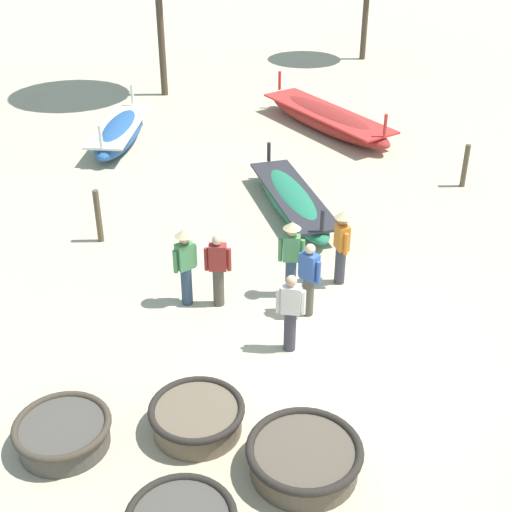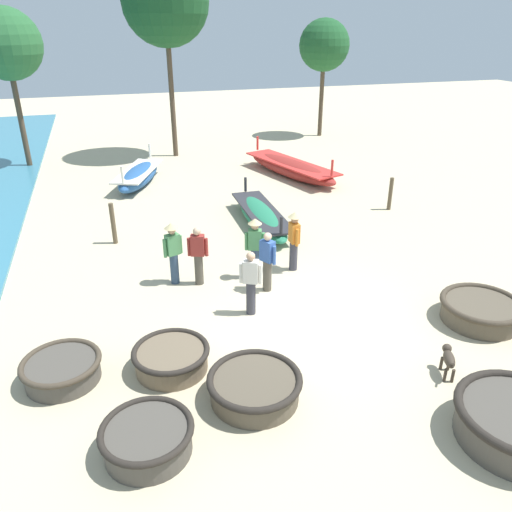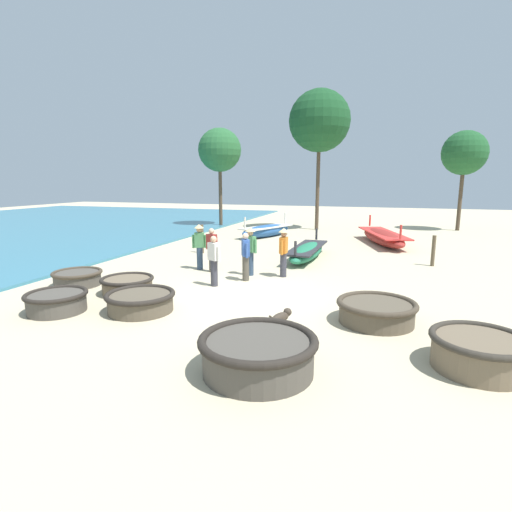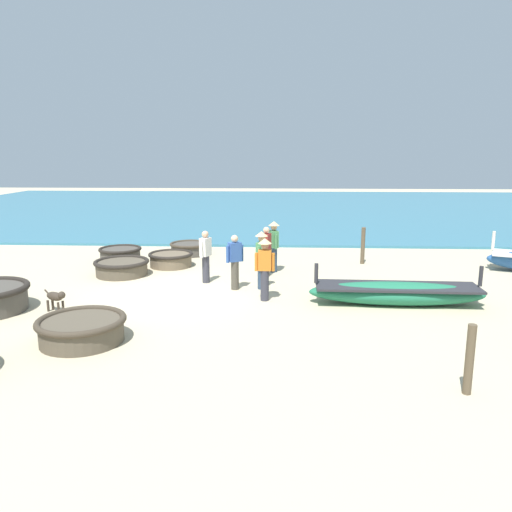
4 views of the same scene
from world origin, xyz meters
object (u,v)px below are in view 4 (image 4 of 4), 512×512
(coracle_beside_post, at_px, (190,248))
(coracle_far_left, at_px, (120,254))
(fisherman_crouching, at_px, (235,261))
(mooring_post_inland, at_px, (363,246))
(fisherman_standing_left, at_px, (274,243))
(fisherman_with_hat, at_px, (206,255))
(coracle_upturned, at_px, (82,329))
(dog, at_px, (56,297))
(long_boat_white_hull, at_px, (396,293))
(coracle_front_right, at_px, (171,259))
(coracle_weathered, at_px, (122,267))
(fisherman_standing_right, at_px, (265,265))
(fisherman_by_coracle, at_px, (262,256))
(mooring_post_mid_beach, at_px, (470,360))
(fisherman_hauling, at_px, (266,250))

(coracle_beside_post, xyz_separation_m, coracle_far_left, (1.36, -2.25, 0.02))
(fisherman_crouching, distance_m, mooring_post_inland, 5.46)
(fisherman_standing_left, bearing_deg, fisherman_crouching, -26.39)
(coracle_beside_post, height_order, coracle_far_left, coracle_far_left)
(coracle_beside_post, distance_m, fisherman_with_hat, 4.32)
(coracle_upturned, bearing_deg, dog, -143.79)
(coracle_beside_post, height_order, long_boat_white_hull, long_boat_white_hull)
(coracle_front_right, height_order, dog, dog)
(coracle_far_left, height_order, fisherman_standing_left, fisherman_standing_left)
(coracle_beside_post, bearing_deg, fisherman_crouching, 24.30)
(coracle_weathered, height_order, coracle_far_left, coracle_far_left)
(long_boat_white_hull, height_order, dog, long_boat_white_hull)
(fisherman_crouching, height_order, fisherman_standing_right, fisherman_standing_right)
(long_boat_white_hull, height_order, fisherman_standing_right, fisherman_standing_right)
(fisherman_standing_left, bearing_deg, coracle_upturned, -31.46)
(fisherman_by_coracle, relative_size, fisherman_with_hat, 1.06)
(fisherman_standing_right, height_order, fisherman_standing_left, same)
(long_boat_white_hull, bearing_deg, fisherman_by_coracle, -110.37)
(fisherman_standing_right, height_order, mooring_post_inland, fisherman_standing_right)
(coracle_far_left, xyz_separation_m, fisherman_standing_left, (1.29, 5.49, 0.68))
(coracle_beside_post, height_order, coracle_front_right, coracle_front_right)
(fisherman_standing_left, relative_size, fisherman_by_coracle, 1.00)
(mooring_post_mid_beach, bearing_deg, fisherman_standing_left, -158.44)
(dog, bearing_deg, fisherman_with_hat, 132.38)
(fisherman_hauling, xyz_separation_m, fisherman_by_coracle, (1.48, -0.09, 0.12))
(coracle_beside_post, height_order, fisherman_hauling, fisherman_hauling)
(fisherman_by_coracle, bearing_deg, fisherman_standing_left, 171.18)
(fisherman_standing_right, distance_m, fisherman_hauling, 2.62)
(fisherman_standing_right, bearing_deg, fisherman_standing_left, 176.55)
(mooring_post_mid_beach, bearing_deg, coracle_upturned, -105.03)
(mooring_post_mid_beach, height_order, mooring_post_inland, mooring_post_inland)
(coracle_beside_post, xyz_separation_m, mooring_post_inland, (1.28, 6.33, 0.39))
(coracle_weathered, bearing_deg, long_boat_white_hull, 71.40)
(fisherman_with_hat, bearing_deg, long_boat_white_hull, 69.72)
(coracle_weathered, xyz_separation_m, coracle_front_right, (-1.30, 1.29, -0.01))
(fisherman_standing_left, bearing_deg, mooring_post_inland, 113.79)
(coracle_weathered, bearing_deg, coracle_front_right, 135.26)
(long_boat_white_hull, relative_size, dog, 7.06)
(mooring_post_mid_beach, bearing_deg, long_boat_white_hull, -179.38)
(fisherman_hauling, relative_size, dog, 2.46)
(fisherman_standing_left, bearing_deg, coracle_weathered, -81.93)
(fisherman_standing_right, bearing_deg, fisherman_hauling, -179.18)
(coracle_far_left, distance_m, mooring_post_mid_beach, 12.92)
(coracle_weathered, distance_m, mooring_post_mid_beach, 11.05)
(long_boat_white_hull, distance_m, fisherman_with_hat, 5.58)
(coracle_front_right, height_order, fisherman_hauling, fisherman_hauling)
(coracle_far_left, xyz_separation_m, fisherman_with_hat, (2.74, 3.48, 0.56))
(fisherman_standing_right, relative_size, dog, 2.62)
(fisherman_hauling, bearing_deg, fisherman_standing_right, 0.82)
(coracle_upturned, bearing_deg, coracle_front_right, 177.19)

